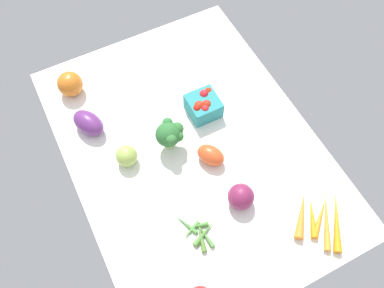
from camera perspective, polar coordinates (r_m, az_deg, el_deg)
The scene contains 10 objects.
tablecloth at distance 130.38cm, azimuth 0.00°, elevation -0.63°, with size 104.00×76.00×2.00cm, color white.
broccoli_head at distance 123.78cm, azimuth -3.15°, elevation 1.39°, with size 9.38×9.18×11.08cm.
eggplant at distance 134.06cm, azimuth -14.40°, elevation 2.89°, with size 11.45×7.03×7.03cm, color #652E73.
roma_tomato at distance 124.91cm, azimuth 2.65°, elevation -1.59°, with size 8.98×5.98×5.98cm, color #E05125.
okra_pile at distance 118.24cm, azimuth 0.92°, elevation -12.18°, with size 14.21×11.32×1.77cm.
heirloom_tomato_green at distance 125.82cm, azimuth -9.21°, elevation -1.67°, with size 6.80×6.80×6.80cm, color #9CB951.
heirloom_tomato_orange at distance 143.67cm, azimuth -16.82°, elevation 8.10°, with size 8.53×8.53×8.53cm, color orange.
red_onion_center at distance 119.13cm, azimuth 6.91°, elevation -7.38°, with size 7.76×7.76×7.76cm, color #7D244B.
carrot_bunch at distance 124.51cm, azimuth 17.55°, elevation -9.98°, with size 20.50×19.82×2.80cm.
berry_basket at distance 133.31cm, azimuth 1.61°, elevation 5.47°, with size 9.91×9.91×7.61cm.
Camera 1 is at (54.31, -27.71, 116.24)cm, focal length 37.83 mm.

